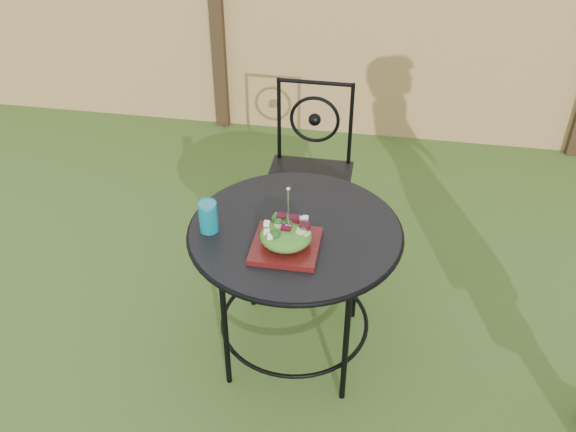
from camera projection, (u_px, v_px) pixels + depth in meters
name	position (u px, v px, depth m)	size (l,w,h in m)	color
ground	(372.00, 350.00, 3.12)	(60.00, 60.00, 0.00)	#284917
fence	(405.00, 11.00, 4.32)	(8.00, 0.12, 1.90)	#E0B16F
patio_table	(295.00, 254.00, 2.80)	(0.92, 0.92, 0.72)	black
patio_chair	(310.00, 168.00, 3.54)	(0.46, 0.46, 0.95)	black
salad_plate	(286.00, 246.00, 2.61)	(0.27, 0.27, 0.02)	#3C080E
salad	(286.00, 236.00, 2.58)	(0.21, 0.21, 0.08)	#235614
fork	(288.00, 210.00, 2.50)	(0.01, 0.01, 0.18)	silver
drinking_glass	(208.00, 217.00, 2.67)	(0.08, 0.08, 0.14)	#0C7D8F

